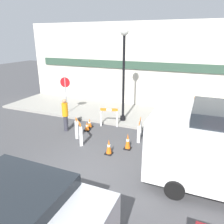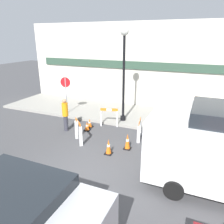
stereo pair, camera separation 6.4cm
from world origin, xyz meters
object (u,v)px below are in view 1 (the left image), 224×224
object	(u,v)px
streetlamp_post	(124,63)
person_worker	(65,114)
person_pedestrian	(194,110)
parked_car_1	(18,215)
stop_sign	(66,89)

from	to	relation	value
streetlamp_post	person_worker	xyz separation A→B (m)	(-2.27, -2.22, -2.38)
person_pedestrian	person_worker	bearing A→B (deg)	58.83
streetlamp_post	parked_car_1	distance (m)	8.55
streetlamp_post	person_worker	bearing A→B (deg)	-135.56
streetlamp_post	person_worker	size ratio (longest dim) A/B	2.92
streetlamp_post	person_pedestrian	world-z (taller)	streetlamp_post
streetlamp_post	person_pedestrian	distance (m)	4.39
streetlamp_post	person_worker	distance (m)	3.97
streetlamp_post	person_worker	world-z (taller)	streetlamp_post
person_worker	person_pedestrian	xyz separation A→B (m)	(5.93, 2.92, 0.06)
person_worker	person_pedestrian	size ratio (longest dim) A/B	1.04
person_worker	streetlamp_post	bearing A→B (deg)	33.27
stop_sign	person_worker	bearing A→B (deg)	109.30
streetlamp_post	stop_sign	bearing A→B (deg)	-177.49
person_worker	parked_car_1	distance (m)	6.66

